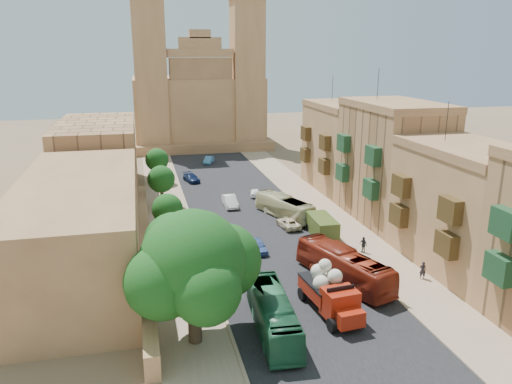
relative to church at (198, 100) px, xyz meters
name	(u,v)px	position (x,y,z in m)	size (l,w,h in m)	color
ground	(347,355)	(0.00, -78.61, -9.52)	(260.00, 260.00, 0.00)	brown
road_surface	(248,215)	(0.00, -48.61, -9.51)	(14.00, 140.00, 0.01)	black
sidewalk_east	(322,209)	(9.50, -48.61, -9.51)	(5.00, 140.00, 0.01)	#997F64
sidewalk_west	(170,221)	(-9.50, -48.61, -9.51)	(5.00, 140.00, 0.01)	#997F64
kerb_east	(303,210)	(7.00, -48.61, -9.46)	(0.25, 140.00, 0.12)	#997F64
kerb_west	(191,219)	(-7.00, -48.61, -9.46)	(0.25, 140.00, 0.12)	#997F64
townhouse_b	(466,207)	(15.95, -67.61, -3.86)	(9.00, 14.00, 14.90)	#A4734A
townhouse_c	(392,162)	(15.95, -53.61, -2.61)	(9.00, 14.00, 17.40)	#AE7B4F
townhouse_d	(344,146)	(15.95, -39.61, -3.36)	(9.00, 14.00, 15.90)	#A4734A
west_wall	(145,247)	(-12.50, -58.61, -8.62)	(1.00, 40.00, 1.80)	#A4734A
west_building_low	(80,226)	(-18.00, -60.61, -5.32)	(10.00, 28.00, 8.40)	#91643F
west_building_mid	(99,159)	(-18.00, -34.61, -4.52)	(10.00, 22.00, 10.00)	#AE7B4F
church	(198,100)	(0.00, 0.00, 0.00)	(28.00, 22.50, 36.30)	#A4734A
ficus_tree	(194,266)	(-9.42, -74.61, -3.95)	(9.41, 8.66, 9.41)	#3A2B1D
street_tree_a	(177,254)	(-10.00, -66.61, -6.28)	(3.15, 3.15, 4.84)	#3A2B1D
street_tree_b	(167,209)	(-10.00, -54.61, -6.18)	(3.24, 3.24, 4.99)	#3A2B1D
street_tree_c	(161,179)	(-10.00, -42.61, -5.93)	(3.48, 3.48, 5.35)	#3A2B1D
street_tree_d	(157,160)	(-10.00, -30.61, -5.93)	(3.48, 3.48, 5.35)	#3A2B1D
red_truck	(330,292)	(0.93, -73.06, -7.78)	(3.31, 6.99, 3.96)	#A11F0C
olive_pickup	(322,227)	(6.17, -57.45, -8.49)	(2.50, 5.19, 2.11)	#43541F
bus_green_north	(273,314)	(-4.00, -74.63, -8.14)	(2.30, 9.84, 2.74)	#23633F
bus_red_east	(344,266)	(4.00, -68.40, -8.04)	(2.47, 10.57, 2.94)	maroon
bus_cream_east	(284,207)	(4.00, -50.48, -8.22)	(2.18, 9.32, 2.60)	beige
car_blue_a	(258,246)	(-1.60, -60.14, -8.91)	(1.44, 3.57, 1.22)	#4461A5
car_white_a	(230,201)	(-1.56, -44.74, -8.80)	(1.51, 4.34, 1.43)	white
car_cream	(288,223)	(3.39, -54.10, -8.97)	(1.80, 3.90, 1.08)	beige
car_dkblue	(191,178)	(-5.00, -30.91, -8.91)	(1.69, 4.15, 1.20)	#0E1C42
car_white_b	(255,192)	(2.66, -40.83, -8.97)	(1.29, 3.21, 1.09)	white
car_blue_b	(209,160)	(-0.58, -18.58, -8.92)	(1.27, 3.64, 1.20)	#498DBD
pedestrian_a	(423,270)	(11.00, -69.40, -8.72)	(0.58, 0.38, 1.60)	black
pedestrian_c	(363,245)	(8.50, -62.73, -8.70)	(0.96, 0.40, 1.64)	#2A2C32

